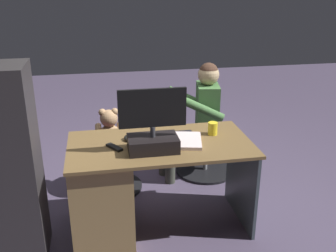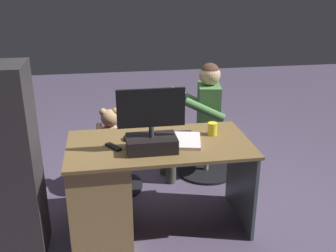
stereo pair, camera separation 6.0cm
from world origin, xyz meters
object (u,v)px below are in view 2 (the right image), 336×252
object	(u,v)px
monitor	(151,133)
person	(200,111)
keyboard	(166,136)
cup	(212,129)
teddy_bear	(110,129)
desk	(113,187)
office_chair_teddy	(112,164)
visitor_chair	(207,150)
computer_mouse	(127,138)
tv_remote	(113,147)

from	to	relation	value
monitor	person	bearing A→B (deg)	-122.02
keyboard	cup	world-z (taller)	cup
keyboard	person	xyz separation A→B (m)	(-0.44, -0.71, -0.07)
person	keyboard	bearing A→B (deg)	58.05
keyboard	teddy_bear	distance (m)	0.72
desk	monitor	distance (m)	0.55
office_chair_teddy	person	xyz separation A→B (m)	(-0.85, -0.15, 0.41)
monitor	visitor_chair	xyz separation A→B (m)	(-0.67, -0.94, -0.61)
visitor_chair	monitor	bearing A→B (deg)	54.62
computer_mouse	visitor_chair	xyz separation A→B (m)	(-0.82, -0.72, -0.49)
keyboard	teddy_bear	xyz separation A→B (m)	(0.41, -0.57, -0.14)
keyboard	computer_mouse	size ratio (longest dim) A/B	4.38
desk	person	size ratio (longest dim) A/B	1.21
monitor	person	distance (m)	1.10
computer_mouse	teddy_bear	bearing A→B (deg)	-78.18
desk	visitor_chair	bearing A→B (deg)	-138.94
tv_remote	office_chair_teddy	world-z (taller)	tv_remote
keyboard	tv_remote	xyz separation A→B (m)	(0.40, 0.13, -0.00)
cup	computer_mouse	bearing A→B (deg)	-0.52
visitor_chair	cup	bearing A→B (deg)	77.06
keyboard	tv_remote	bearing A→B (deg)	18.42
monitor	office_chair_teddy	xyz separation A→B (m)	(0.28, -0.77, -0.60)
desk	monitor	bearing A→B (deg)	158.10
keyboard	cup	size ratio (longest dim) A/B	4.28
monitor	visitor_chair	world-z (taller)	monitor
cup	tv_remote	bearing A→B (deg)	9.44
tv_remote	office_chair_teddy	size ratio (longest dim) A/B	0.27
tv_remote	cup	bearing A→B (deg)	156.06
keyboard	cup	distance (m)	0.37
monitor	cup	world-z (taller)	monitor
computer_mouse	person	bearing A→B (deg)	-135.99
cup	person	bearing A→B (deg)	-96.27
cup	visitor_chair	world-z (taller)	cup
office_chair_teddy	tv_remote	bearing A→B (deg)	90.85
monitor	person	world-z (taller)	monitor
cup	teddy_bear	world-z (taller)	cup
keyboard	computer_mouse	distance (m)	0.29
desk	office_chair_teddy	size ratio (longest dim) A/B	2.46
cup	office_chair_teddy	world-z (taller)	cup
teddy_bear	person	bearing A→B (deg)	-170.77
teddy_bear	computer_mouse	bearing A→B (deg)	101.82
desk	monitor	size ratio (longest dim) A/B	2.88
monitor	office_chair_teddy	distance (m)	1.02
keyboard	person	bearing A→B (deg)	-121.95
monitor	computer_mouse	bearing A→B (deg)	-53.57
cup	visitor_chair	xyz separation A→B (m)	(-0.17, -0.73, -0.53)
computer_mouse	office_chair_teddy	bearing A→B (deg)	-77.92
office_chair_teddy	visitor_chair	distance (m)	0.96
computer_mouse	person	size ratio (longest dim) A/B	0.09
desk	office_chair_teddy	xyz separation A→B (m)	(-0.00, -0.66, -0.14)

